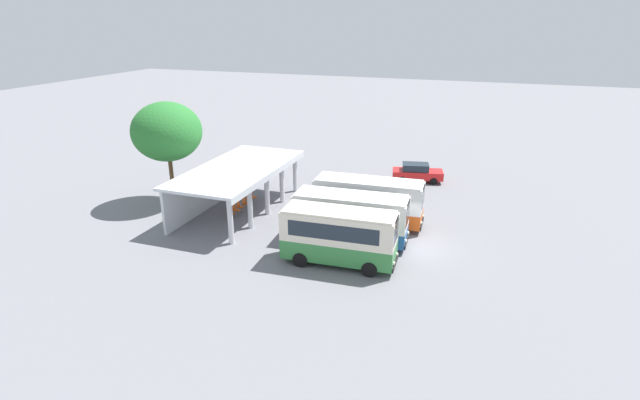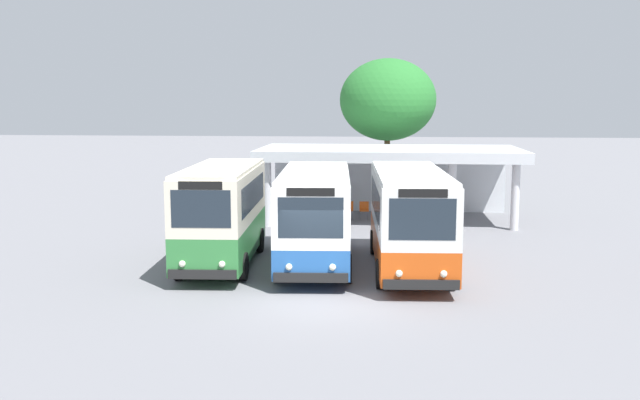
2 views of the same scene
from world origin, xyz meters
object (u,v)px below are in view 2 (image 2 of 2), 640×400
(city_bus_nearest_orange, at_px, (222,211))
(waiting_chair_middle_seat, at_px, (380,209))
(city_bus_second_in_row, at_px, (315,214))
(waiting_chair_far_end_seat, at_px, (427,209))
(waiting_chair_end_by_column, at_px, (349,208))
(waiting_chair_fourth_seat, at_px, (395,209))
(city_bus_middle_cream, at_px, (409,216))
(waiting_chair_second_from_end, at_px, (364,209))
(waiting_chair_fifth_seat, at_px, (411,209))

(city_bus_nearest_orange, relative_size, waiting_chair_middle_seat, 7.99)
(city_bus_second_in_row, distance_m, waiting_chair_middle_seat, 9.62)
(city_bus_second_in_row, bearing_deg, waiting_chair_middle_seat, 76.91)
(city_bus_second_in_row, xyz_separation_m, waiting_chair_far_end_seat, (4.37, 9.34, -1.28))
(city_bus_second_in_row, distance_m, waiting_chair_end_by_column, 9.39)
(city_bus_second_in_row, height_order, waiting_chair_fourth_seat, city_bus_second_in_row)
(city_bus_middle_cream, distance_m, waiting_chair_second_from_end, 9.84)
(city_bus_nearest_orange, relative_size, city_bus_middle_cream, 0.89)
(waiting_chair_fifth_seat, distance_m, waiting_chair_far_end_seat, 0.74)
(city_bus_nearest_orange, bearing_deg, waiting_chair_end_by_column, 67.90)
(city_bus_middle_cream, distance_m, waiting_chair_far_end_seat, 9.87)
(waiting_chair_fifth_seat, bearing_deg, city_bus_second_in_row, -111.35)
(waiting_chair_end_by_column, distance_m, waiting_chair_far_end_seat, 3.69)
(waiting_chair_fifth_seat, bearing_deg, waiting_chair_end_by_column, -179.61)
(waiting_chair_fourth_seat, bearing_deg, city_bus_middle_cream, -88.36)
(waiting_chair_end_by_column, bearing_deg, waiting_chair_far_end_seat, 0.97)
(waiting_chair_second_from_end, relative_size, waiting_chair_middle_seat, 1.00)
(city_bus_second_in_row, height_order, waiting_chair_far_end_seat, city_bus_second_in_row)
(waiting_chair_middle_seat, distance_m, waiting_chair_fifth_seat, 1.47)
(waiting_chair_middle_seat, height_order, waiting_chair_fourth_seat, same)
(waiting_chair_end_by_column, distance_m, waiting_chair_middle_seat, 1.47)
(waiting_chair_fourth_seat, height_order, waiting_chair_far_end_seat, same)
(city_bus_nearest_orange, height_order, waiting_chair_second_from_end, city_bus_nearest_orange)
(waiting_chair_middle_seat, bearing_deg, waiting_chair_far_end_seat, 1.37)
(city_bus_nearest_orange, bearing_deg, waiting_chair_fourth_seat, 57.30)
(waiting_chair_fourth_seat, bearing_deg, waiting_chair_fifth_seat, 5.26)
(waiting_chair_fourth_seat, bearing_deg, waiting_chair_end_by_column, 178.76)
(city_bus_nearest_orange, distance_m, waiting_chair_fifth_seat, 11.79)
(waiting_chair_fourth_seat, bearing_deg, waiting_chair_far_end_seat, 4.27)
(waiting_chair_fifth_seat, bearing_deg, waiting_chair_second_from_end, -178.35)
(waiting_chair_end_by_column, bearing_deg, city_bus_middle_cream, -75.54)
(waiting_chair_far_end_seat, bearing_deg, waiting_chair_second_from_end, -177.94)
(waiting_chair_middle_seat, xyz_separation_m, waiting_chair_far_end_seat, (2.21, 0.05, 0.00))
(city_bus_middle_cream, height_order, waiting_chair_end_by_column, city_bus_middle_cream)
(waiting_chair_end_by_column, distance_m, waiting_chair_fourth_seat, 2.21)
(city_bus_second_in_row, height_order, waiting_chair_end_by_column, city_bus_second_in_row)
(city_bus_middle_cream, relative_size, waiting_chair_fifth_seat, 8.98)
(city_bus_second_in_row, height_order, city_bus_middle_cream, city_bus_middle_cream)
(city_bus_nearest_orange, xyz_separation_m, waiting_chair_middle_seat, (5.33, 9.52, -1.35))
(waiting_chair_second_from_end, xyz_separation_m, waiting_chair_far_end_seat, (2.95, 0.11, 0.00))
(waiting_chair_middle_seat, distance_m, waiting_chair_fourth_seat, 0.74)
(waiting_chair_second_from_end, distance_m, waiting_chair_middle_seat, 0.74)
(city_bus_middle_cream, bearing_deg, city_bus_second_in_row, 173.54)
(waiting_chair_fifth_seat, bearing_deg, waiting_chair_far_end_seat, 3.27)
(city_bus_second_in_row, height_order, waiting_chair_middle_seat, city_bus_second_in_row)
(waiting_chair_far_end_seat, bearing_deg, city_bus_second_in_row, -115.08)
(waiting_chair_middle_seat, relative_size, waiting_chair_far_end_seat, 1.00)
(waiting_chair_second_from_end, height_order, waiting_chair_middle_seat, same)
(waiting_chair_middle_seat, relative_size, waiting_chair_fourth_seat, 1.00)
(waiting_chair_fifth_seat, bearing_deg, waiting_chair_middle_seat, -179.58)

